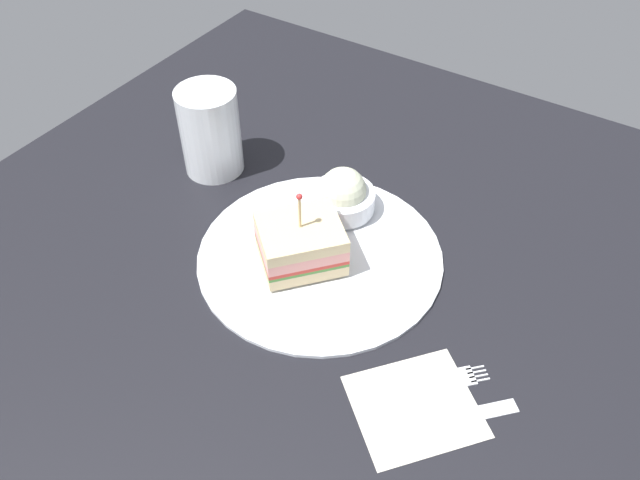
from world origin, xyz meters
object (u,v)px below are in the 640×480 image
at_px(plate, 320,255).
at_px(sandwich_half_center, 301,243).
at_px(knife, 459,417).
at_px(coleslaw_bowl, 343,195).
at_px(napkin, 415,406).
at_px(fork, 444,380).
at_px(drink_glass, 211,135).

height_order(plate, sandwich_half_center, sandwich_half_center).
bearing_deg(plate, knife, 154.64).
height_order(coleslaw_bowl, napkin, coleslaw_bowl).
height_order(sandwich_half_center, fork, sandwich_half_center).
height_order(drink_glass, knife, drink_glass).
relative_size(coleslaw_bowl, drink_glass, 0.68).
height_order(plate, knife, plate).
height_order(drink_glass, fork, drink_glass).
relative_size(drink_glass, knife, 1.14).
bearing_deg(napkin, plate, -32.70).
xyz_separation_m(sandwich_half_center, drink_glass, (0.20, -0.09, 0.02)).
bearing_deg(plate, fork, 158.44).
xyz_separation_m(drink_glass, knife, (-0.44, 0.17, -0.05)).
bearing_deg(sandwich_half_center, fork, 164.93).
bearing_deg(coleslaw_bowl, plate, 102.80).
relative_size(sandwich_half_center, knife, 1.16).
bearing_deg(napkin, fork, -105.60).
xyz_separation_m(plate, coleslaw_bowl, (0.02, -0.08, 0.03)).
bearing_deg(napkin, knife, -163.97).
bearing_deg(drink_glass, fork, 160.61).
bearing_deg(drink_glass, plate, 162.66).
bearing_deg(fork, napkin, 74.40).
relative_size(plate, napkin, 2.48).
height_order(fork, knife, same).
xyz_separation_m(drink_glass, fork, (-0.41, 0.14, -0.05)).
relative_size(fork, knife, 0.88).
distance_m(plate, knife, 0.25).
bearing_deg(napkin, coleslaw_bowl, -44.46).
height_order(sandwich_half_center, knife, sandwich_half_center).
distance_m(sandwich_half_center, napkin, 0.22).
bearing_deg(fork, plate, -21.56).
distance_m(coleslaw_bowl, fork, 0.27).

